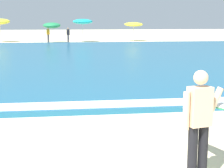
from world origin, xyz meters
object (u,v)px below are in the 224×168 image
object	(u,v)px
surfer_with_board	(213,115)
beach_umbrella_2	(52,25)
beach_umbrella_3	(83,22)
beachgoer_near_row_left	(48,35)
beachgoer_near_row_mid	(68,35)
beach_umbrella_4	(134,24)
beach_umbrella_1	(0,22)

from	to	relation	value
surfer_with_board	beach_umbrella_2	bearing A→B (deg)	95.88
beach_umbrella_3	beachgoer_near_row_left	world-z (taller)	beach_umbrella_3
surfer_with_board	beachgoer_near_row_mid	size ratio (longest dim) A/B	1.55
beachgoer_near_row_left	beach_umbrella_4	bearing A→B (deg)	10.43
beach_umbrella_2	beach_umbrella_3	distance (m)	3.40
beach_umbrella_2	beach_umbrella_3	bearing A→B (deg)	15.00
beach_umbrella_4	beachgoer_near_row_left	bearing A→B (deg)	-169.57
beach_umbrella_2	beach_umbrella_3	xyz separation A→B (m)	(3.26, 0.87, 0.38)
surfer_with_board	beach_umbrella_2	distance (m)	33.85
beach_umbrella_1	beachgoer_near_row_left	size ratio (longest dim) A/B	1.62
beachgoer_near_row_left	beachgoer_near_row_mid	xyz separation A→B (m)	(2.08, -1.11, 0.00)
surfer_with_board	beach_umbrella_2	size ratio (longest dim) A/B	1.14
beach_umbrella_1	beach_umbrella_3	distance (m)	8.77
beach_umbrella_3	beachgoer_near_row_left	bearing A→B (deg)	-171.09
beachgoer_near_row_mid	beach_umbrella_2	bearing A→B (deg)	153.91
beach_umbrella_3	beach_umbrella_4	world-z (taller)	beach_umbrella_3
beach_umbrella_2	beachgoer_near_row_mid	bearing A→B (deg)	-26.09
surfer_with_board	beach_umbrella_4	size ratio (longest dim) A/B	1.13
beach_umbrella_4	beachgoer_near_row_left	xyz separation A→B (m)	(-9.48, -1.74, -1.02)
surfer_with_board	beach_umbrella_4	distance (m)	36.14
beach_umbrella_1	beach_umbrella_4	size ratio (longest dim) A/B	1.18
surfer_with_board	beach_umbrella_3	xyz separation A→B (m)	(-0.21, 34.53, 1.15)
beach_umbrella_4	beachgoer_near_row_left	world-z (taller)	beach_umbrella_4
beach_umbrella_3	beach_umbrella_4	distance (m)	5.93
beach_umbrella_4	beach_umbrella_2	bearing A→B (deg)	-167.31
beach_umbrella_2	beachgoer_near_row_mid	world-z (taller)	beach_umbrella_2
beach_umbrella_3	beach_umbrella_4	xyz separation A→B (m)	(5.80, 1.17, -0.32)
beach_umbrella_3	beach_umbrella_4	bearing A→B (deg)	11.38
surfer_with_board	beachgoer_near_row_left	bearing A→B (deg)	96.52
beach_umbrella_3	surfer_with_board	bearing A→B (deg)	-89.65
beachgoer_near_row_mid	beachgoer_near_row_left	bearing A→B (deg)	151.85
beach_umbrella_1	beachgoer_near_row_mid	size ratio (longest dim) A/B	1.62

